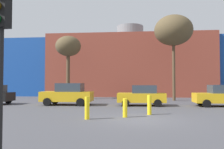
{
  "coord_description": "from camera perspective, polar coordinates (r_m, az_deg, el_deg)",
  "views": [
    {
      "loc": [
        -0.29,
        -11.79,
        1.84
      ],
      "look_at": [
        -2.19,
        8.12,
        2.55
      ],
      "focal_mm": 37.13,
      "sensor_mm": 36.0,
      "label": 1
    }
  ],
  "objects": [
    {
      "name": "parked_car_1",
      "position": [
        19.5,
        -10.82,
        -4.77
      ],
      "size": [
        4.16,
        2.04,
        1.8
      ],
      "rotation": [
        0.0,
        0.0,
        3.14
      ],
      "color": "gold",
      "rests_on": "ground_plane"
    },
    {
      "name": "parked_car_3",
      "position": [
        19.89,
        25.15,
        -4.75
      ],
      "size": [
        3.86,
        1.9,
        1.67
      ],
      "rotation": [
        0.0,
        0.0,
        3.14
      ],
      "color": "gold",
      "rests_on": "ground_plane"
    },
    {
      "name": "bollard_yellow_1",
      "position": [
        12.47,
        3.23,
        -8.21
      ],
      "size": [
        0.24,
        0.24,
        1.0
      ],
      "primitive_type": "cylinder",
      "color": "yellow",
      "rests_on": "ground_plane"
    },
    {
      "name": "ground_plane",
      "position": [
        11.93,
        6.91,
        -10.89
      ],
      "size": [
        200.0,
        200.0,
        0.0
      ],
      "primitive_type": "plane",
      "color": "#47474C"
    },
    {
      "name": "bare_tree_0",
      "position": [
        25.28,
        14.88,
        10.37
      ],
      "size": [
        3.96,
        3.96,
        8.87
      ],
      "color": "brown",
      "rests_on": "ground_plane"
    },
    {
      "name": "bollard_yellow_2",
      "position": [
        13.6,
        9.19,
        -7.39
      ],
      "size": [
        0.24,
        0.24,
        1.13
      ],
      "primitive_type": "cylinder",
      "color": "yellow",
      "rests_on": "ground_plane"
    },
    {
      "name": "bare_tree_1",
      "position": [
        26.69,
        -10.72,
        6.57
      ],
      "size": [
        2.85,
        2.85,
        7.1
      ],
      "color": "brown",
      "rests_on": "ground_plane"
    },
    {
      "name": "parked_car_2",
      "position": [
        18.74,
        7.39,
        -5.14
      ],
      "size": [
        3.79,
        1.86,
        1.64
      ],
      "rotation": [
        0.0,
        0.0,
        3.14
      ],
      "color": "gold",
      "rests_on": "ground_plane"
    },
    {
      "name": "building_backdrop",
      "position": [
        34.91,
        4.48,
        1.75
      ],
      "size": [
        38.99,
        11.04,
        10.34
      ],
      "color": "brown",
      "rests_on": "ground_plane"
    },
    {
      "name": "bollard_yellow_0",
      "position": [
        11.84,
        -6.15,
        -8.2
      ],
      "size": [
        0.24,
        0.24,
        1.13
      ],
      "primitive_type": "cylinder",
      "color": "yellow",
      "rests_on": "ground_plane"
    },
    {
      "name": "traffic_light_near_left",
      "position": [
        5.67,
        -25.79,
        8.91
      ],
      "size": [
        0.39,
        0.38,
        3.94
      ],
      "rotation": [
        0.0,
        0.0,
        -1.7
      ],
      "color": "black",
      "rests_on": "ground_plane"
    }
  ]
}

